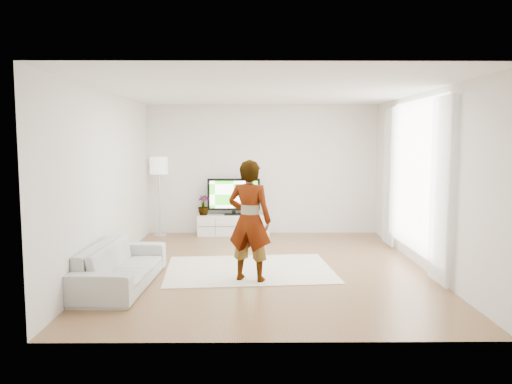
{
  "coord_description": "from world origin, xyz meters",
  "views": [
    {
      "loc": [
        -0.23,
        -7.87,
        2.05
      ],
      "look_at": [
        -0.16,
        0.4,
        1.18
      ],
      "focal_mm": 35.0,
      "sensor_mm": 36.0,
      "label": 1
    }
  ],
  "objects_px": {
    "player": "(250,220)",
    "sofa": "(122,265)",
    "television": "(234,195)",
    "media_console": "(234,225)",
    "floor_lamp": "(159,169)",
    "rug": "(249,269)"
  },
  "relations": [
    {
      "from": "television",
      "to": "sofa",
      "type": "height_order",
      "value": "television"
    },
    {
      "from": "television",
      "to": "player",
      "type": "distance_m",
      "value": 3.58
    },
    {
      "from": "player",
      "to": "floor_lamp",
      "type": "height_order",
      "value": "player"
    },
    {
      "from": "media_console",
      "to": "rug",
      "type": "bearing_deg",
      "value": -83.17
    },
    {
      "from": "sofa",
      "to": "floor_lamp",
      "type": "relative_size",
      "value": 1.22
    },
    {
      "from": "media_console",
      "to": "television",
      "type": "relative_size",
      "value": 1.36
    },
    {
      "from": "player",
      "to": "floor_lamp",
      "type": "bearing_deg",
      "value": -43.02
    },
    {
      "from": "rug",
      "to": "player",
      "type": "xyz_separation_m",
      "value": [
        0.01,
        -0.62,
        0.88
      ]
    },
    {
      "from": "media_console",
      "to": "sofa",
      "type": "bearing_deg",
      "value": -110.81
    },
    {
      "from": "media_console",
      "to": "player",
      "type": "distance_m",
      "value": 3.62
    },
    {
      "from": "floor_lamp",
      "to": "television",
      "type": "bearing_deg",
      "value": 3.35
    },
    {
      "from": "sofa",
      "to": "media_console",
      "type": "bearing_deg",
      "value": -18.26
    },
    {
      "from": "sofa",
      "to": "television",
      "type": "bearing_deg",
      "value": -18.13
    },
    {
      "from": "television",
      "to": "sofa",
      "type": "xyz_separation_m",
      "value": [
        -1.44,
        -3.81,
        -0.56
      ]
    },
    {
      "from": "television",
      "to": "sofa",
      "type": "bearing_deg",
      "value": -110.67
    },
    {
      "from": "media_console",
      "to": "sofa",
      "type": "distance_m",
      "value": 4.05
    },
    {
      "from": "player",
      "to": "sofa",
      "type": "bearing_deg",
      "value": 25.56
    },
    {
      "from": "sofa",
      "to": "rug",
      "type": "bearing_deg",
      "value": -61.66
    },
    {
      "from": "rug",
      "to": "sofa",
      "type": "relative_size",
      "value": 1.26
    },
    {
      "from": "television",
      "to": "player",
      "type": "height_order",
      "value": "player"
    },
    {
      "from": "rug",
      "to": "player",
      "type": "distance_m",
      "value": 1.08
    },
    {
      "from": "television",
      "to": "player",
      "type": "bearing_deg",
      "value": -84.28
    }
  ]
}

